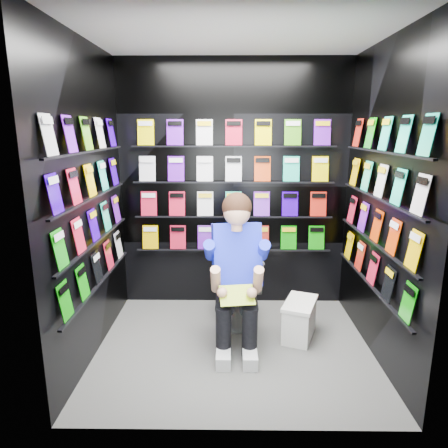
{
  "coord_description": "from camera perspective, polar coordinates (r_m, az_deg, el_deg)",
  "views": [
    {
      "loc": [
        -0.05,
        -3.2,
        1.9
      ],
      "look_at": [
        -0.09,
        0.15,
        1.09
      ],
      "focal_mm": 32.0,
      "sensor_mm": 36.0,
      "label": 1
    }
  ],
  "objects": [
    {
      "name": "floor",
      "position": [
        3.72,
        1.42,
        -17.2
      ],
      "size": [
        2.4,
        2.4,
        0.0
      ],
      "primitive_type": "plane",
      "color": "#595957",
      "rests_on": "ground"
    },
    {
      "name": "ceiling",
      "position": [
        3.27,
        1.72,
        25.86
      ],
      "size": [
        2.4,
        2.4,
        0.0
      ],
      "primitive_type": "plane",
      "color": "white",
      "rests_on": "floor"
    },
    {
      "name": "wall_back",
      "position": [
        4.24,
        1.36,
        5.37
      ],
      "size": [
        2.4,
        0.04,
        2.6
      ],
      "primitive_type": "cube",
      "color": "black",
      "rests_on": "floor"
    },
    {
      "name": "wall_front",
      "position": [
        2.28,
        1.92,
        -1.73
      ],
      "size": [
        2.4,
        0.04,
        2.6
      ],
      "primitive_type": "cube",
      "color": "black",
      "rests_on": "floor"
    },
    {
      "name": "wall_left",
      "position": [
        3.45,
        -18.81,
        2.78
      ],
      "size": [
        0.04,
        2.0,
        2.6
      ],
      "primitive_type": "cube",
      "color": "black",
      "rests_on": "floor"
    },
    {
      "name": "wall_right",
      "position": [
        3.49,
        21.71,
        2.64
      ],
      "size": [
        0.04,
        2.0,
        2.6
      ],
      "primitive_type": "cube",
      "color": "black",
      "rests_on": "floor"
    },
    {
      "name": "comics_back",
      "position": [
        4.21,
        1.37,
        5.38
      ],
      "size": [
        2.1,
        0.06,
        1.37
      ],
      "primitive_type": null,
      "color": "red",
      "rests_on": "wall_back"
    },
    {
      "name": "comics_left",
      "position": [
        3.44,
        -18.35,
        2.87
      ],
      "size": [
        0.06,
        1.7,
        1.37
      ],
      "primitive_type": null,
      "color": "red",
      "rests_on": "wall_left"
    },
    {
      "name": "comics_right",
      "position": [
        3.47,
        21.26,
        2.73
      ],
      "size": [
        0.06,
        1.7,
        1.37
      ],
      "primitive_type": null,
      "color": "red",
      "rests_on": "wall_right"
    },
    {
      "name": "toilet",
      "position": [
        4.05,
        1.63,
        -8.75
      ],
      "size": [
        0.52,
        0.8,
        0.73
      ],
      "primitive_type": "imported",
      "rotation": [
        0.0,
        0.0,
        3.28
      ],
      "color": "white",
      "rests_on": "floor"
    },
    {
      "name": "longbox",
      "position": [
        3.87,
        10.7,
        -13.45
      ],
      "size": [
        0.38,
        0.49,
        0.32
      ],
      "primitive_type": "cube",
      "rotation": [
        0.0,
        0.0,
        -0.37
      ],
      "color": "silver",
      "rests_on": "floor"
    },
    {
      "name": "longbox_lid",
      "position": [
        3.79,
        10.82,
        -11.05
      ],
      "size": [
        0.4,
        0.52,
        0.03
      ],
      "primitive_type": "cube",
      "rotation": [
        0.0,
        0.0,
        -0.37
      ],
      "color": "silver",
      "rests_on": "longbox"
    },
    {
      "name": "reader",
      "position": [
        3.54,
        1.78,
        -4.55
      ],
      "size": [
        0.68,
        0.9,
        1.53
      ],
      "primitive_type": null,
      "rotation": [
        0.0,
        0.0,
        0.14
      ],
      "color": "#2833D4",
      "rests_on": "toilet"
    },
    {
      "name": "held_comic",
      "position": [
        3.29,
        1.86,
        -10.13
      ],
      "size": [
        0.3,
        0.2,
        0.12
      ],
      "primitive_type": "cube",
      "rotation": [
        -0.96,
        0.0,
        0.14
      ],
      "color": "green",
      "rests_on": "reader"
    }
  ]
}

